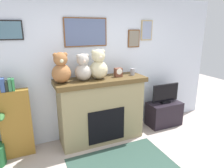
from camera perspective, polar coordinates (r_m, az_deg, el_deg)
name	(u,v)px	position (r m, az deg, el deg)	size (l,w,h in m)	color
back_wall	(98,68)	(3.85, -3.93, 4.63)	(5.20, 0.15, 2.60)	silver
fireplace	(101,109)	(3.74, -3.15, -7.11)	(1.62, 0.60, 1.18)	#8A7E58
bookshelf	(16,122)	(3.60, -25.61, -9.58)	(0.46, 0.16, 1.34)	olive
tv_stand	(164,114)	(4.53, 14.50, -8.14)	(0.72, 0.40, 0.50)	black
television	(165,94)	(4.37, 14.92, -2.71)	(0.62, 0.14, 0.41)	black
area_rug	(124,168)	(3.30, 3.47, -22.65)	(1.57, 1.15, 0.01)	#2A4339
candle_jar	(133,72)	(3.79, 5.84, 3.47)	(0.08, 0.08, 0.13)	gray
mantel_clock	(118,72)	(3.65, 1.78, 3.33)	(0.14, 0.10, 0.16)	brown
teddy_bear_grey	(61,69)	(3.31, -14.22, 4.09)	(0.31, 0.31, 0.50)	#955F36
teddy_bear_cream	(83,68)	(3.39, -8.20, 4.38)	(0.28, 0.28, 0.46)	#A59F95
teddy_bear_tan	(99,66)	(3.47, -3.84, 5.20)	(0.32, 0.32, 0.51)	#C5BB91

